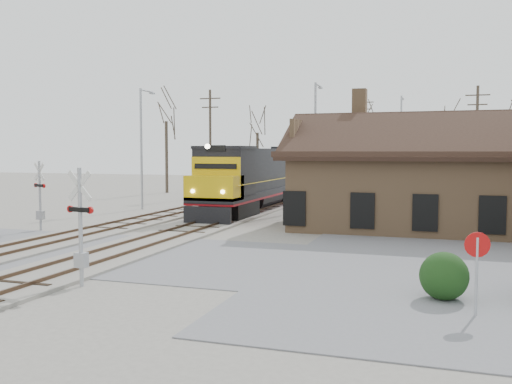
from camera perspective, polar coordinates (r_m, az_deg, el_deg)
ground at (r=24.57m, az=-13.58°, el=-6.01°), size 140.00×140.00×0.00m
road at (r=24.57m, az=-13.58°, el=-5.97°), size 60.00×9.00×0.03m
track_main at (r=37.99m, az=-1.54°, el=-2.22°), size 3.40×90.00×0.24m
track_siding at (r=39.74m, az=-7.66°, el=-1.97°), size 3.40×90.00×0.24m
depot at (r=32.58m, az=16.81°, el=0.68°), size 15.20×9.31×7.90m
locomotive_lead at (r=41.69m, az=0.38°, el=1.61°), size 3.11×20.82×4.62m
locomotive_trailing at (r=62.09m, az=6.40°, el=2.43°), size 3.11×20.82×4.38m
crossbuck_near at (r=18.77m, az=-17.13°, el=-3.70°), size 1.07×0.29×3.76m
crossbuck_far at (r=32.48m, az=-20.79°, el=-0.54°), size 1.02×0.47×3.74m
do_not_enter_sign at (r=15.79m, az=21.23°, el=-6.16°), size 0.65×0.19×2.21m
hedge_a at (r=17.38m, az=18.29°, el=-7.99°), size 1.39×1.39×1.39m
streetlight_a at (r=42.39m, az=-11.31°, el=4.94°), size 0.25×2.04×8.76m
streetlight_b at (r=42.05m, az=5.97°, el=5.31°), size 0.25×2.04×9.20m
streetlight_c at (r=57.35m, az=14.28°, el=5.08°), size 0.25×2.04×9.57m
utility_pole_a at (r=52.75m, az=-4.59°, el=5.09°), size 2.00×0.24×9.84m
utility_pole_b at (r=68.51m, az=10.79°, el=5.20°), size 2.00×0.24×10.73m
utility_pole_c at (r=52.22m, az=21.18°, el=4.80°), size 2.00×0.24×9.78m
tree_a at (r=58.64m, az=-8.98°, el=8.17°), size 4.83×4.83×11.83m
tree_b at (r=61.75m, az=0.14°, el=6.89°), size 4.14×4.14×10.14m
tree_c at (r=70.89m, az=11.29°, el=6.48°), size 4.15×4.15×10.17m
tree_d at (r=61.05m, az=18.90°, el=6.44°), size 3.98×3.98×9.76m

